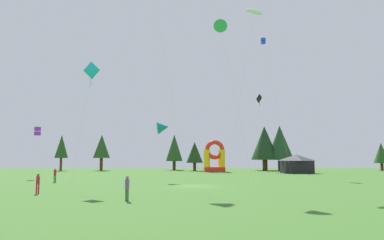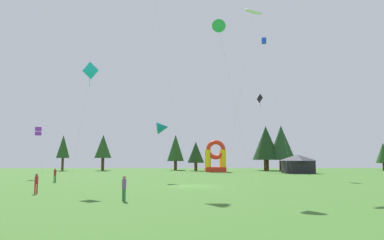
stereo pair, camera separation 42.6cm
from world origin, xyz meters
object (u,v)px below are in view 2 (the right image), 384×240
Objects in this scene: kite_purple_box at (38,131)px; person_far_side at (36,182)px; inflatable_blue_arch at (215,160)px; kite_green_delta at (219,28)px; kite_black_diamond at (261,99)px; festival_tent at (298,164)px; kite_cyan_diamond at (90,72)px; kite_white_parafoil at (254,12)px; kite_teal_delta at (163,127)px; person_near_camera at (124,186)px; person_left_edge at (55,174)px; kite_blue_box at (264,41)px.

kite_purple_box is 24.10m from person_far_side.
kite_purple_box is 1.14× the size of inflatable_blue_arch.
kite_green_delta is 1.17× the size of kite_black_diamond.
festival_tent is (14.47, -6.79, -0.73)m from inflatable_blue_arch.
kite_black_diamond is 1.13× the size of kite_cyan_diamond.
kite_white_parafoil is 2.96× the size of inflatable_blue_arch.
kite_purple_box is at bearing 141.76° from kite_green_delta.
kite_black_diamond is at bearing -153.62° from person_far_side.
kite_white_parafoil is 26.79m from person_far_side.
kite_black_diamond reaches higher than kite_teal_delta.
kite_cyan_diamond reaches higher than kite_teal_delta.
inflatable_blue_arch is at bearing 86.04° from kite_green_delta.
kite_white_parafoil is 11.14× the size of person_near_camera.
kite_white_parafoil is at bearing -55.37° from person_left_edge.
kite_cyan_diamond is at bearing -169.65° from kite_white_parafoil.
kite_cyan_diamond is 1.84× the size of inflatable_blue_arch.
kite_teal_delta is 1.18× the size of inflatable_blue_arch.
kite_green_delta is at bearing -70.56° from person_left_edge.
inflatable_blue_arch is (-7.57, 12.28, -20.41)m from kite_blue_box.
kite_blue_box is 24.99m from inflatable_blue_arch.
kite_blue_box reaches higher than inflatable_blue_arch.
kite_green_delta reaches higher than kite_teal_delta.
kite_teal_delta is 0.64× the size of kite_cyan_diamond.
kite_green_delta is at bearing -102.13° from person_near_camera.
inflatable_blue_arch is at bearing 72.51° from kite_teal_delta.
kite_teal_delta is 13.69m from person_left_edge.
kite_purple_box reaches higher than inflatable_blue_arch.
person_far_side is 0.25× the size of inflatable_blue_arch.
person_far_side is (9.12, -21.58, -5.63)m from kite_purple_box.
kite_black_diamond reaches higher than person_near_camera.
kite_cyan_diamond is 14.37m from person_near_camera.
kite_green_delta is 2.15× the size of kite_purple_box.
person_left_edge is 13.20m from person_far_side.
person_far_side is 48.13m from festival_tent.
kite_blue_box is 4.57× the size of festival_tent.
kite_green_delta is 0.83× the size of kite_white_parafoil.
kite_white_parafoil is 28.83m from person_left_edge.
kite_teal_delta reaches higher than person_left_edge.
kite_blue_box is at bearing -154.00° from person_far_side.
kite_cyan_diamond is (-22.51, -26.05, -11.85)m from kite_blue_box.
kite_green_delta reaches higher than inflatable_blue_arch.
kite_purple_box is at bearing 153.01° from kite_white_parafoil.
person_far_side is 46.12m from inflatable_blue_arch.
kite_blue_box reaches higher than kite_cyan_diamond.
kite_black_diamond is (-0.95, -0.74, -10.30)m from kite_blue_box.
kite_blue_box is 1.52× the size of kite_green_delta.
kite_blue_box is 44.82m from person_near_camera.
kite_green_delta is at bearing -110.47° from kite_blue_box.
inflatable_blue_arch is (2.76, 39.95, -12.35)m from kite_green_delta.
kite_blue_box is 39.05m from kite_purple_box.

